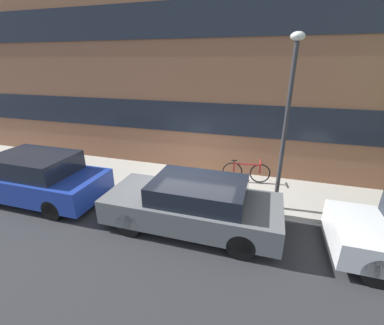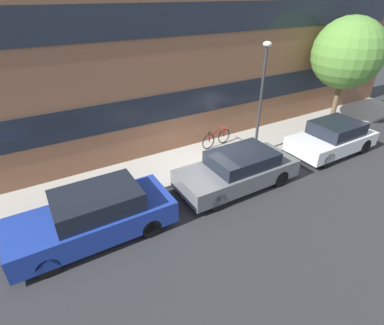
{
  "view_description": "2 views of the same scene",
  "coord_description": "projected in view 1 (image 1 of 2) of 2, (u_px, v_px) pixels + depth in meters",
  "views": [
    {
      "loc": [
        2.04,
        -6.4,
        3.99
      ],
      "look_at": [
        -0.06,
        0.51,
        1.13
      ],
      "focal_mm": 24.0,
      "sensor_mm": 36.0,
      "label": 1
    },
    {
      "loc": [
        -5.52,
        -7.98,
        6.13
      ],
      "look_at": [
        -0.81,
        0.01,
        0.8
      ],
      "focal_mm": 28.0,
      "sensor_mm": 36.0,
      "label": 2
    }
  ],
  "objects": [
    {
      "name": "lamp_post",
      "position": [
        288.0,
        109.0,
        6.26
      ],
      "size": [
        0.32,
        0.32,
        4.48
      ],
      "color": "#2D2D30",
      "rests_on": "sidewalk_strip"
    },
    {
      "name": "bicycle",
      "position": [
        246.0,
        171.0,
        8.7
      ],
      "size": [
        1.6,
        0.44,
        0.78
      ],
      "rotation": [
        0.0,
        0.0,
        0.14
      ],
      "color": "black",
      "rests_on": "sidewalk_strip"
    },
    {
      "name": "parked_car_blue",
      "position": [
        35.0,
        177.0,
        7.76
      ],
      "size": [
        4.41,
        1.77,
        1.46
      ],
      "rotation": [
        0.0,
        0.0,
        3.14
      ],
      "color": "#1E3899",
      "rests_on": "ground_plane"
    },
    {
      "name": "parked_car_grey",
      "position": [
        193.0,
        204.0,
        6.41
      ],
      "size": [
        4.35,
        1.79,
        1.31
      ],
      "rotation": [
        0.0,
        0.0,
        3.14
      ],
      "color": "slate",
      "rests_on": "ground_plane"
    },
    {
      "name": "ground_plane",
      "position": [
        189.0,
        204.0,
        7.72
      ],
      "size": [
        56.0,
        56.0,
        0.0
      ],
      "primitive_type": "plane",
      "color": "#2B2B2D"
    },
    {
      "name": "rowhouse_facade",
      "position": [
        214.0,
        36.0,
        8.52
      ],
      "size": [
        28.0,
        1.02,
        9.54
      ],
      "color": "brown",
      "rests_on": "ground_plane"
    },
    {
      "name": "sidewalk_strip",
      "position": [
        200.0,
        185.0,
        8.77
      ],
      "size": [
        28.0,
        2.43,
        0.13
      ],
      "color": "#A8A399",
      "rests_on": "ground_plane"
    },
    {
      "name": "fire_hydrant",
      "position": [
        76.0,
        166.0,
        9.13
      ],
      "size": [
        0.48,
        0.27,
        0.78
      ],
      "color": "red",
      "rests_on": "sidewalk_strip"
    }
  ]
}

